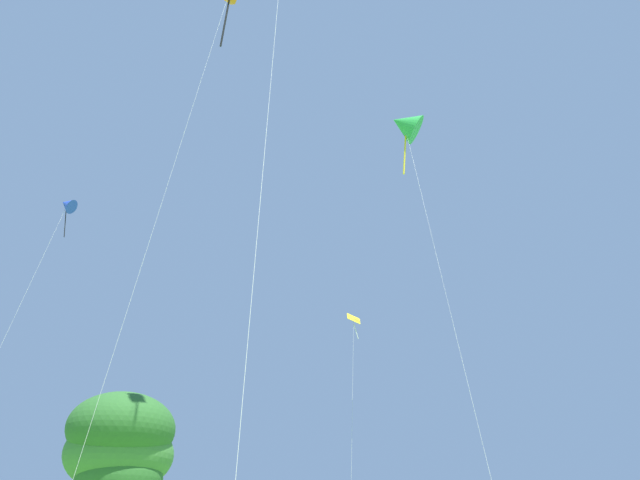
{
  "coord_description": "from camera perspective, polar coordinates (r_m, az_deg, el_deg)",
  "views": [
    {
      "loc": [
        0.93,
        -5.01,
        1.75
      ],
      "look_at": [
        -4.43,
        22.37,
        15.3
      ],
      "focal_mm": 34.99,
      "sensor_mm": 36.0,
      "label": 1
    }
  ],
  "objects": [
    {
      "name": "kite_yellow_diamond",
      "position": [
        41.61,
        3.11,
        -8.48
      ],
      "size": [
        0.93,
        5.2,
        15.73
      ],
      "color": "yellow",
      "rests_on": "ground_plane"
    },
    {
      "name": "kite_green_small",
      "position": [
        39.94,
        7.77,
        10.38
      ],
      "size": [
        4.13,
        10.22,
        26.51
      ],
      "color": "green",
      "rests_on": "ground_plane"
    },
    {
      "name": "kite_blue_delta",
      "position": [
        42.05,
        -22.14,
        2.96
      ],
      "size": [
        1.46,
        5.82,
        21.36
      ],
      "color": "blue",
      "rests_on": "ground_plane"
    },
    {
      "name": "tree_left_oak",
      "position": [
        36.81,
        -17.83,
        -17.86
      ],
      "size": [
        6.01,
        6.36,
        9.17
      ],
      "color": "brown",
      "rests_on": "ground_plane"
    }
  ]
}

